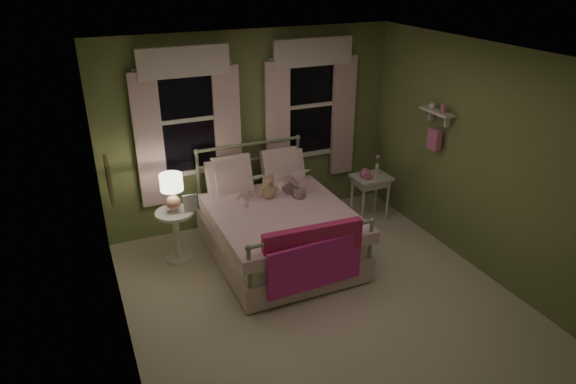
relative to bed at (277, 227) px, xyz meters
name	(u,v)px	position (x,y,z in m)	size (l,w,h in m)	color
room_shell	(323,190)	(0.08, -1.04, 0.92)	(4.20, 4.20, 4.20)	silver
bed	(277,227)	(0.00, 0.00, 0.00)	(1.58, 2.03, 1.18)	white
pink_throw	(314,251)	(0.00, -1.03, 0.23)	(1.10, 0.19, 0.71)	#CF2867
child_left	(242,178)	(-0.28, 0.42, 0.53)	(0.25, 0.16, 0.69)	#F7D1DD
child_right	(284,167)	(0.28, 0.42, 0.59)	(0.39, 0.31, 0.81)	#F7D1DD
book_left	(249,182)	(-0.28, 0.17, 0.58)	(0.20, 0.27, 0.03)	beige
book_right	(292,178)	(0.28, 0.17, 0.54)	(0.20, 0.27, 0.02)	beige
teddy_bear	(268,188)	(0.00, 0.26, 0.41)	(0.24, 0.20, 0.32)	tan
nightstand_left	(176,229)	(-1.16, 0.38, 0.03)	(0.46, 0.46, 0.65)	white
table_lamp	(172,188)	(-1.16, 0.38, 0.57)	(0.27, 0.27, 0.45)	#DD9583
book_nightstand	(184,212)	(-1.06, 0.30, 0.27)	(0.16, 0.22, 0.02)	beige
nightstand_right	(371,183)	(1.57, 0.36, 0.17)	(0.50, 0.40, 0.64)	white
pink_toy	(365,174)	(1.47, 0.36, 0.32)	(0.14, 0.18, 0.14)	pink
bud_vase	(377,164)	(1.69, 0.41, 0.41)	(0.06, 0.06, 0.28)	white
window_left	(188,115)	(-0.77, 0.99, 1.24)	(1.34, 0.13, 1.96)	black
window_right	(311,101)	(0.93, 0.99, 1.24)	(1.34, 0.13, 1.96)	black
wall_shelf	(436,126)	(1.98, -0.34, 1.14)	(0.15, 0.50, 0.60)	white
framed_picture	(109,181)	(-1.87, -0.44, 1.12)	(0.03, 0.32, 0.42)	beige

